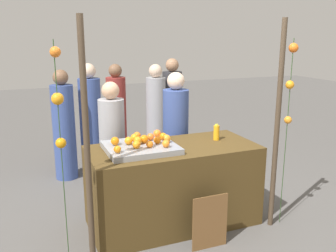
{
  "coord_description": "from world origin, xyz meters",
  "views": [
    {
      "loc": [
        -1.51,
        -3.58,
        2.11
      ],
      "look_at": [
        0.0,
        0.15,
        1.11
      ],
      "focal_mm": 39.62,
      "sensor_mm": 36.0,
      "label": 1
    }
  ],
  "objects_px": {
    "stall_counter": "(173,185)",
    "vendor_left": "(113,149)",
    "orange_1": "(137,135)",
    "chalkboard_sign": "(210,222)",
    "vendor_right": "(176,140)",
    "orange_0": "(163,136)",
    "juice_bottle": "(216,132)"
  },
  "relations": [
    {
      "from": "orange_0",
      "to": "orange_1",
      "type": "xyz_separation_m",
      "value": [
        -0.25,
        0.15,
        -0.0
      ]
    },
    {
      "from": "juice_bottle",
      "to": "vendor_right",
      "type": "bearing_deg",
      "value": 111.21
    },
    {
      "from": "vendor_right",
      "to": "stall_counter",
      "type": "bearing_deg",
      "value": -115.17
    },
    {
      "from": "stall_counter",
      "to": "vendor_left",
      "type": "bearing_deg",
      "value": 125.63
    },
    {
      "from": "orange_1",
      "to": "vendor_right",
      "type": "height_order",
      "value": "vendor_right"
    },
    {
      "from": "juice_bottle",
      "to": "vendor_left",
      "type": "relative_size",
      "value": 0.12
    },
    {
      "from": "orange_0",
      "to": "vendor_left",
      "type": "bearing_deg",
      "value": 124.88
    },
    {
      "from": "orange_1",
      "to": "juice_bottle",
      "type": "xyz_separation_m",
      "value": [
        0.91,
        -0.18,
        -0.01
      ]
    },
    {
      "from": "orange_0",
      "to": "chalkboard_sign",
      "type": "xyz_separation_m",
      "value": [
        0.22,
        -0.71,
        -0.73
      ]
    },
    {
      "from": "orange_1",
      "to": "chalkboard_sign",
      "type": "distance_m",
      "value": 1.23
    },
    {
      "from": "orange_1",
      "to": "vendor_right",
      "type": "bearing_deg",
      "value": 34.22
    },
    {
      "from": "stall_counter",
      "to": "juice_bottle",
      "type": "relative_size",
      "value": 9.82
    },
    {
      "from": "juice_bottle",
      "to": "vendor_right",
      "type": "xyz_separation_m",
      "value": [
        -0.25,
        0.63,
        -0.23
      ]
    },
    {
      "from": "orange_0",
      "to": "vendor_right",
      "type": "distance_m",
      "value": 0.77
    },
    {
      "from": "orange_1",
      "to": "chalkboard_sign",
      "type": "relative_size",
      "value": 0.14
    },
    {
      "from": "stall_counter",
      "to": "orange_1",
      "type": "relative_size",
      "value": 23.22
    },
    {
      "from": "orange_1",
      "to": "juice_bottle",
      "type": "distance_m",
      "value": 0.92
    },
    {
      "from": "orange_1",
      "to": "vendor_left",
      "type": "distance_m",
      "value": 0.57
    },
    {
      "from": "juice_bottle",
      "to": "chalkboard_sign",
      "type": "bearing_deg",
      "value": -122.45
    },
    {
      "from": "orange_0",
      "to": "juice_bottle",
      "type": "distance_m",
      "value": 0.65
    },
    {
      "from": "juice_bottle",
      "to": "vendor_left",
      "type": "bearing_deg",
      "value": 149.14
    },
    {
      "from": "chalkboard_sign",
      "to": "vendor_left",
      "type": "bearing_deg",
      "value": 116.0
    },
    {
      "from": "orange_0",
      "to": "orange_1",
      "type": "bearing_deg",
      "value": 148.85
    },
    {
      "from": "stall_counter",
      "to": "orange_1",
      "type": "height_order",
      "value": "orange_1"
    },
    {
      "from": "orange_0",
      "to": "vendor_left",
      "type": "height_order",
      "value": "vendor_left"
    },
    {
      "from": "orange_1",
      "to": "juice_bottle",
      "type": "bearing_deg",
      "value": -11.48
    },
    {
      "from": "stall_counter",
      "to": "juice_bottle",
      "type": "height_order",
      "value": "juice_bottle"
    },
    {
      "from": "stall_counter",
      "to": "orange_1",
      "type": "distance_m",
      "value": 0.69
    },
    {
      "from": "vendor_right",
      "to": "juice_bottle",
      "type": "bearing_deg",
      "value": -68.79
    },
    {
      "from": "chalkboard_sign",
      "to": "vendor_left",
      "type": "distance_m",
      "value": 1.55
    },
    {
      "from": "orange_1",
      "to": "vendor_left",
      "type": "relative_size",
      "value": 0.05
    },
    {
      "from": "stall_counter",
      "to": "vendor_right",
      "type": "relative_size",
      "value": 1.13
    }
  ]
}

